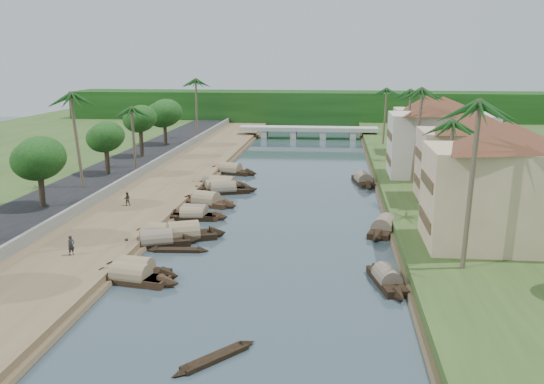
# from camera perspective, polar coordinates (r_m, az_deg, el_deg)

# --- Properties ---
(ground) EXTENTS (220.00, 220.00, 0.00)m
(ground) POSITION_cam_1_polar(r_m,az_deg,el_deg) (54.13, -0.05, -4.92)
(ground) COLOR #33444D
(ground) RESTS_ON ground
(left_bank) EXTENTS (10.00, 180.00, 0.80)m
(left_bank) POSITION_cam_1_polar(r_m,az_deg,el_deg) (76.16, -10.51, 0.34)
(left_bank) COLOR brown
(left_bank) RESTS_ON ground
(right_bank) EXTENTS (16.00, 180.00, 1.20)m
(right_bank) POSITION_cam_1_polar(r_m,az_deg,el_deg) (74.30, 16.36, -0.12)
(right_bank) COLOR #2D481D
(right_bank) RESTS_ON ground
(road) EXTENTS (8.00, 180.00, 1.40)m
(road) POSITION_cam_1_polar(r_m,az_deg,el_deg) (78.91, -16.45, 0.68)
(road) COLOR black
(road) RESTS_ON ground
(retaining_wall) EXTENTS (0.40, 180.00, 1.10)m
(retaining_wall) POSITION_cam_1_polar(r_m,az_deg,el_deg) (77.25, -13.53, 1.09)
(retaining_wall) COLOR #65655E
(retaining_wall) RESTS_ON left_bank
(treeline) EXTENTS (120.00, 14.00, 8.00)m
(treeline) POSITION_cam_1_polar(r_m,az_deg,el_deg) (151.93, 3.94, 7.91)
(treeline) COLOR #12380F
(treeline) RESTS_ON ground
(bridge) EXTENTS (28.00, 4.00, 2.40)m
(bridge) POSITION_cam_1_polar(r_m,az_deg,el_deg) (124.31, 3.44, 5.83)
(bridge) COLOR #ADAEA3
(bridge) RESTS_ON ground
(building_near) EXTENTS (14.85, 14.85, 10.20)m
(building_near) POSITION_cam_1_polar(r_m,az_deg,el_deg) (52.12, 20.95, 0.80)
(building_near) COLOR beige
(building_near) RESTS_ON right_bank
(building_mid) EXTENTS (14.11, 14.11, 9.70)m
(building_mid) POSITION_cam_1_polar(r_m,az_deg,el_deg) (67.71, 18.36, 3.33)
(building_mid) COLOR beige
(building_mid) RESTS_ON right_bank
(building_far) EXTENTS (15.59, 15.59, 10.20)m
(building_far) POSITION_cam_1_polar(r_m,az_deg,el_deg) (81.10, 15.62, 5.11)
(building_far) COLOR beige
(building_far) RESTS_ON right_bank
(building_distant) EXTENTS (12.62, 12.62, 9.20)m
(building_distant) POSITION_cam_1_polar(r_m,az_deg,el_deg) (100.94, 14.32, 6.28)
(building_distant) COLOR beige
(building_distant) RESTS_ON right_bank
(sampan_0) EXTENTS (7.55, 3.04, 1.99)m
(sampan_0) POSITION_cam_1_polar(r_m,az_deg,el_deg) (46.33, -13.03, -7.78)
(sampan_0) COLOR black
(sampan_0) RESTS_ON ground
(sampan_1) EXTENTS (7.49, 2.92, 2.18)m
(sampan_1) POSITION_cam_1_polar(r_m,az_deg,el_deg) (47.51, -12.69, -7.24)
(sampan_1) COLOR black
(sampan_1) RESTS_ON ground
(sampan_2) EXTENTS (8.21, 3.12, 2.13)m
(sampan_2) POSITION_cam_1_polar(r_m,az_deg,el_deg) (46.28, -13.14, -7.80)
(sampan_2) COLOR black
(sampan_2) RESTS_ON ground
(sampan_3) EXTENTS (8.17, 4.64, 2.19)m
(sampan_3) POSITION_cam_1_polar(r_m,az_deg,el_deg) (54.31, -10.85, -4.63)
(sampan_3) COLOR black
(sampan_3) RESTS_ON ground
(sampan_4) EXTENTS (7.63, 2.03, 2.17)m
(sampan_4) POSITION_cam_1_polar(r_m,az_deg,el_deg) (56.36, -10.25, -3.97)
(sampan_4) COLOR black
(sampan_4) RESTS_ON ground
(sampan_5) EXTENTS (8.32, 4.93, 2.56)m
(sampan_5) POSITION_cam_1_polar(r_m,az_deg,el_deg) (55.91, -8.32, -4.02)
(sampan_5) COLOR black
(sampan_5) RESTS_ON ground
(sampan_6) EXTENTS (7.41, 2.30, 2.19)m
(sampan_6) POSITION_cam_1_polar(r_m,az_deg,el_deg) (62.89, -7.26, -2.13)
(sampan_6) COLOR black
(sampan_6) RESTS_ON ground
(sampan_7) EXTENTS (7.07, 2.09, 1.90)m
(sampan_7) POSITION_cam_1_polar(r_m,az_deg,el_deg) (62.42, -7.52, -2.26)
(sampan_7) COLOR black
(sampan_7) RESTS_ON ground
(sampan_8) EXTENTS (8.17, 4.33, 2.44)m
(sampan_8) POSITION_cam_1_polar(r_m,az_deg,el_deg) (68.25, -6.22, -0.93)
(sampan_8) COLOR black
(sampan_8) RESTS_ON ground
(sampan_9) EXTENTS (9.01, 4.70, 2.26)m
(sampan_9) POSITION_cam_1_polar(r_m,az_deg,el_deg) (73.99, -4.64, 0.16)
(sampan_9) COLOR black
(sampan_9) RESTS_ON ground
(sampan_10) EXTENTS (8.20, 4.49, 2.24)m
(sampan_10) POSITION_cam_1_polar(r_m,az_deg,el_deg) (75.17, -5.20, 0.35)
(sampan_10) COLOR black
(sampan_10) RESTS_ON ground
(sampan_11) EXTENTS (9.26, 4.29, 2.55)m
(sampan_11) POSITION_cam_1_polar(r_m,az_deg,el_deg) (76.44, -4.66, 0.57)
(sampan_11) COLOR black
(sampan_11) RESTS_ON ground
(sampan_12) EXTENTS (8.88, 2.62, 2.10)m
(sampan_12) POSITION_cam_1_polar(r_m,az_deg,el_deg) (77.81, -5.45, 0.76)
(sampan_12) COLOR black
(sampan_12) RESTS_ON ground
(sampan_13) EXTENTS (8.89, 4.55, 2.38)m
(sampan_13) POSITION_cam_1_polar(r_m,az_deg,el_deg) (86.65, -3.95, 2.01)
(sampan_13) COLOR black
(sampan_13) RESTS_ON ground
(sampan_14) EXTENTS (3.06, 7.84, 1.91)m
(sampan_14) POSITION_cam_1_polar(r_m,az_deg,el_deg) (45.43, 10.75, -8.09)
(sampan_14) COLOR black
(sampan_14) RESTS_ON ground
(sampan_15) EXTENTS (3.99, 8.66, 2.27)m
(sampan_15) POSITION_cam_1_polar(r_m,az_deg,el_deg) (58.67, 10.49, -3.32)
(sampan_15) COLOR black
(sampan_15) RESTS_ON ground
(sampan_16) EXTENTS (3.22, 9.30, 2.23)m
(sampan_16) POSITION_cam_1_polar(r_m,az_deg,el_deg) (80.53, 8.59, 1.08)
(sampan_16) COLOR black
(sampan_16) RESTS_ON ground
(canoe_0) EXTENTS (4.40, 5.08, 0.79)m
(canoe_0) POSITION_cam_1_polar(r_m,az_deg,el_deg) (34.63, -5.37, -15.32)
(canoe_0) COLOR black
(canoe_0) RESTS_ON ground
(canoe_1) EXTENTS (5.51, 1.25, 0.88)m
(canoe_1) POSITION_cam_1_polar(r_m,az_deg,el_deg) (52.68, -8.87, -5.45)
(canoe_1) COLOR black
(canoe_1) RESTS_ON ground
(canoe_2) EXTENTS (5.66, 1.50, 0.81)m
(canoe_2) POSITION_cam_1_polar(r_m,az_deg,el_deg) (77.51, -6.11, 0.46)
(canoe_2) COLOR black
(canoe_2) RESTS_ON ground
(palm_0) EXTENTS (3.20, 3.20, 13.55)m
(palm_0) POSITION_cam_1_polar(r_m,az_deg,el_deg) (44.41, 18.58, 7.55)
(palm_0) COLOR brown
(palm_0) RESTS_ON ground
(palm_1) EXTENTS (3.20, 3.20, 10.68)m
(palm_1) POSITION_cam_1_polar(r_m,az_deg,el_deg) (59.28, 16.31, 6.12)
(palm_1) COLOR brown
(palm_1) RESTS_ON ground
(palm_2) EXTENTS (3.20, 3.20, 12.84)m
(palm_2) POSITION_cam_1_polar(r_m,az_deg,el_deg) (74.69, 13.50, 9.12)
(palm_2) COLOR brown
(palm_2) RESTS_ON ground
(palm_3) EXTENTS (3.20, 3.20, 11.81)m
(palm_3) POSITION_cam_1_polar(r_m,az_deg,el_deg) (91.75, 12.74, 9.11)
(palm_3) COLOR brown
(palm_3) RESTS_ON ground
(palm_5) EXTENTS (3.20, 3.20, 12.28)m
(palm_5) POSITION_cam_1_polar(r_m,az_deg,el_deg) (73.07, -17.99, 8.52)
(palm_5) COLOR brown
(palm_5) RESTS_ON ground
(palm_6) EXTENTS (3.20, 3.20, 9.64)m
(palm_6) POSITION_cam_1_polar(r_m,az_deg,el_deg) (85.01, -12.99, 7.57)
(palm_6) COLOR brown
(palm_6) RESTS_ON ground
(palm_7) EXTENTS (3.20, 3.20, 11.13)m
(palm_7) POSITION_cam_1_polar(r_m,az_deg,el_deg) (108.68, 10.63, 9.35)
(palm_7) COLOR brown
(palm_7) RESTS_ON ground
(palm_8) EXTENTS (3.20, 3.20, 12.31)m
(palm_8) POSITION_cam_1_polar(r_m,az_deg,el_deg) (114.72, -7.22, 10.29)
(palm_8) COLOR brown
(palm_8) RESTS_ON ground
(tree_2) EXTENTS (5.01, 5.01, 7.01)m
(tree_2) POSITION_cam_1_polar(r_m,az_deg,el_deg) (64.97, -21.07, 2.88)
(tree_2) COLOR #413125
(tree_2) RESTS_ON ground
(tree_3) EXTENTS (4.44, 4.44, 6.65)m
(tree_3) POSITION_cam_1_polar(r_m,az_deg,el_deg) (81.24, -15.37, 4.96)
(tree_3) COLOR #413125
(tree_3) RESTS_ON ground
(tree_4) EXTENTS (4.57, 4.57, 7.62)m
(tree_4) POSITION_cam_1_polar(r_m,az_deg,el_deg) (94.46, -12.30, 6.68)
(tree_4) COLOR #413125
(tree_4) RESTS_ON ground
(tree_5) EXTENTS (5.53, 5.53, 7.66)m
(tree_5) POSITION_cam_1_polar(r_m,az_deg,el_deg) (107.10, -10.09, 7.26)
(tree_5) COLOR #413125
(tree_5) RESTS_ON ground
(tree_6) EXTENTS (4.68, 4.68, 6.83)m
(tree_6) POSITION_cam_1_polar(r_m,az_deg,el_deg) (85.44, 18.55, 5.04)
(tree_6) COLOR #413125
(tree_6) RESTS_ON ground
(person_near) EXTENTS (0.64, 0.71, 1.62)m
(person_near) POSITION_cam_1_polar(r_m,az_deg,el_deg) (51.00, -18.38, -4.79)
(person_near) COLOR #222429
(person_near) RESTS_ON left_bank
(person_far) EXTENTS (0.82, 0.71, 1.44)m
(person_far) POSITION_cam_1_polar(r_m,az_deg,el_deg) (66.33, -13.48, -0.62)
(person_far) COLOR #363626
(person_far) RESTS_ON left_bank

